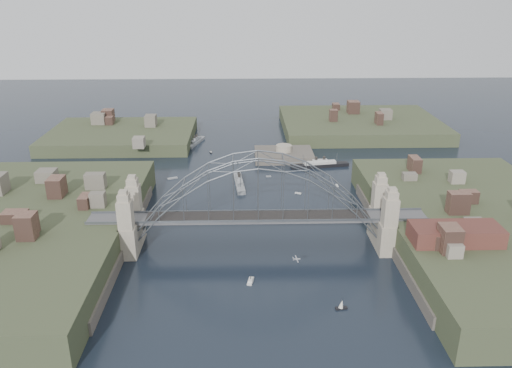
% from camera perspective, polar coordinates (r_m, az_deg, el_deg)
% --- Properties ---
extents(ground, '(500.00, 500.00, 0.00)m').
position_cam_1_polar(ground, '(130.79, 0.21, -6.97)').
color(ground, black).
rests_on(ground, ground).
extents(bridge, '(84.00, 13.80, 24.60)m').
position_cam_1_polar(bridge, '(125.41, 0.22, -2.01)').
color(bridge, '#535356').
rests_on(bridge, ground).
extents(shore_west, '(50.50, 90.00, 12.00)m').
position_cam_1_polar(shore_west, '(140.50, -23.99, -5.96)').
color(shore_west, '#394127').
rests_on(shore_west, ground).
extents(shore_east, '(50.50, 90.00, 12.00)m').
position_cam_1_polar(shore_east, '(143.38, 23.88, -5.39)').
color(shore_east, '#394127').
rests_on(shore_east, ground).
extents(headland_nw, '(60.00, 45.00, 9.00)m').
position_cam_1_polar(headland_nw, '(224.87, -14.75, 4.76)').
color(headland_nw, '#394127').
rests_on(headland_nw, ground).
extents(headland_ne, '(70.00, 55.00, 9.50)m').
position_cam_1_polar(headland_ne, '(239.34, 11.52, 6.08)').
color(headland_ne, '#394127').
rests_on(headland_ne, ground).
extents(fort_island, '(22.00, 16.00, 9.40)m').
position_cam_1_polar(fort_island, '(195.93, 3.11, 2.75)').
color(fort_island, '#4E473F').
rests_on(fort_island, ground).
extents(wharf_shed, '(20.00, 8.00, 4.00)m').
position_cam_1_polar(wharf_shed, '(123.24, 21.43, -5.22)').
color(wharf_shed, '#592D26').
rests_on(wharf_shed, shore_east).
extents(finger_pier, '(4.00, 22.00, 1.40)m').
position_cam_1_polar(finger_pier, '(114.71, 21.06, -12.60)').
color(finger_pier, '#535356').
rests_on(finger_pier, ground).
extents(naval_cruiser_near, '(4.22, 19.26, 5.73)m').
position_cam_1_polar(naval_cruiser_near, '(169.94, -1.91, 0.25)').
color(naval_cruiser_near, '#919598').
rests_on(naval_cruiser_near, ground).
extents(naval_cruiser_far, '(6.59, 15.55, 5.26)m').
position_cam_1_polar(naval_cruiser_far, '(215.52, -6.73, 4.70)').
color(naval_cruiser_far, '#919598').
rests_on(naval_cruiser_far, ground).
extents(ocean_liner, '(21.67, 6.31, 5.27)m').
position_cam_1_polar(ocean_liner, '(187.77, 7.15, 2.15)').
color(ocean_liner, black).
rests_on(ocean_liner, ground).
extents(aeroplane, '(1.63, 3.03, 0.44)m').
position_cam_1_polar(aeroplane, '(108.54, 4.49, -8.36)').
color(aeroplane, '#A8AAB0').
extents(small_boat_a, '(2.32, 2.32, 1.43)m').
position_cam_1_polar(small_boat_a, '(149.80, -7.62, -3.20)').
color(small_boat_a, silver).
rests_on(small_boat_a, ground).
extents(small_boat_b, '(2.09, 1.43, 0.45)m').
position_cam_1_polar(small_boat_b, '(163.00, 4.74, -1.04)').
color(small_boat_b, silver).
rests_on(small_boat_b, ground).
extents(small_boat_c, '(1.73, 3.44, 1.43)m').
position_cam_1_polar(small_boat_c, '(116.18, -0.61, -10.76)').
color(small_boat_c, silver).
rests_on(small_boat_c, ground).
extents(small_boat_d, '(0.73, 2.14, 0.45)m').
position_cam_1_polar(small_boat_d, '(170.61, 9.05, -0.20)').
color(small_boat_d, silver).
rests_on(small_boat_d, ground).
extents(small_boat_e, '(3.65, 2.50, 0.45)m').
position_cam_1_polar(small_boat_e, '(177.35, -9.32, 0.63)').
color(small_boat_e, silver).
rests_on(small_boat_e, ground).
extents(small_boat_f, '(1.75, 0.73, 0.45)m').
position_cam_1_polar(small_boat_f, '(176.71, 1.40, 0.84)').
color(small_boat_f, silver).
rests_on(small_boat_f, ground).
extents(small_boat_g, '(2.57, 1.21, 2.38)m').
position_cam_1_polar(small_boat_g, '(108.72, 9.54, -13.24)').
color(small_boat_g, silver).
rests_on(small_boat_g, ground).
extents(small_boat_h, '(1.17, 1.83, 1.43)m').
position_cam_1_polar(small_boat_h, '(202.88, -5.07, 3.55)').
color(small_boat_h, silver).
rests_on(small_boat_h, ground).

